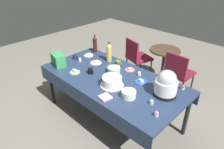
{
  "coord_description": "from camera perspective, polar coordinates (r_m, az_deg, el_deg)",
  "views": [
    {
      "loc": [
        1.82,
        -1.85,
        2.28
      ],
      "look_at": [
        0.0,
        0.0,
        0.8
      ],
      "focal_mm": 32.7,
      "sensor_mm": 36.0,
      "label": 1
    }
  ],
  "objects": [
    {
      "name": "paper_napkin_stack",
      "position": [
        2.58,
        -1.94,
        -6.36
      ],
      "size": [
        0.16,
        0.16,
        0.02
      ],
      "primitive_type": "cube",
      "rotation": [
        0.0,
        0.0,
        -0.14
      ],
      "color": "pink",
      "rests_on": "potluck_table"
    },
    {
      "name": "cupcake_rose",
      "position": [
        3.51,
        -9.01,
        4.08
      ],
      "size": [
        0.05,
        0.05,
        0.07
      ],
      "color": "beige",
      "rests_on": "potluck_table"
    },
    {
      "name": "cupcake_cocoa",
      "position": [
        2.89,
        19.23,
        -3.34
      ],
      "size": [
        0.05,
        0.05,
        0.07
      ],
      "color": "beige",
      "rests_on": "potluck_table"
    },
    {
      "name": "maroon_chair_left",
      "position": [
        4.36,
        6.87,
        5.25
      ],
      "size": [
        0.55,
        0.55,
        0.85
      ],
      "color": "maroon",
      "rests_on": "ground"
    },
    {
      "name": "maroon_chair_right",
      "position": [
        3.91,
        18.02,
        0.89
      ],
      "size": [
        0.45,
        0.45,
        0.85
      ],
      "color": "maroon",
      "rests_on": "ground"
    },
    {
      "name": "dessert_plate_cobalt",
      "position": [
        2.93,
        8.15,
        -1.95
      ],
      "size": [
        0.18,
        0.18,
        0.04
      ],
      "color": "#2D4CB2",
      "rests_on": "potluck_table"
    },
    {
      "name": "soda_bottle_ginger_ale",
      "position": [
        3.44,
        -0.83,
        6.18
      ],
      "size": [
        0.09,
        0.09,
        0.34
      ],
      "color": "gold",
      "rests_on": "potluck_table"
    },
    {
      "name": "cupcake_berry",
      "position": [
        2.51,
        10.99,
        -7.53
      ],
      "size": [
        0.05,
        0.05,
        0.07
      ],
      "color": "beige",
      "rests_on": "potluck_table"
    },
    {
      "name": "soda_carton",
      "position": [
        3.42,
        -14.78,
        3.97
      ],
      "size": [
        0.29,
        0.21,
        0.2
      ],
      "primitive_type": "cube",
      "rotation": [
        0.0,
        0.0,
        -0.21
      ],
      "color": "#338C4C",
      "rests_on": "potluck_table"
    },
    {
      "name": "slow_cooker",
      "position": [
        2.64,
        14.92,
        -2.62
      ],
      "size": [
        0.3,
        0.3,
        0.35
      ],
      "color": "black",
      "rests_on": "potluck_table"
    },
    {
      "name": "frosted_layer_cake",
      "position": [
        2.79,
        -0.01,
        -1.96
      ],
      "size": [
        0.32,
        0.32,
        0.14
      ],
      "color": "silver",
      "rests_on": "potluck_table"
    },
    {
      "name": "coffee_mug_navy",
      "position": [
        3.6,
        -10.09,
        4.89
      ],
      "size": [
        0.12,
        0.08,
        0.09
      ],
      "color": "navy",
      "rests_on": "potluck_table"
    },
    {
      "name": "dessert_plate_coral",
      "position": [
        3.22,
        5.02,
        1.37
      ],
      "size": [
        0.15,
        0.15,
        0.04
      ],
      "color": "#E07266",
      "rests_on": "potluck_table"
    },
    {
      "name": "cupcake_lemon",
      "position": [
        3.07,
        7.62,
        0.25
      ],
      "size": [
        0.05,
        0.05,
        0.07
      ],
      "color": "beige",
      "rests_on": "potluck_table"
    },
    {
      "name": "dessert_plate_white",
      "position": [
        3.72,
        -6.55,
        5.41
      ],
      "size": [
        0.16,
        0.16,
        0.05
      ],
      "color": "white",
      "rests_on": "potluck_table"
    },
    {
      "name": "ceramic_snack_bowl",
      "position": [
        2.58,
        4.71,
        -5.47
      ],
      "size": [
        0.18,
        0.18,
        0.09
      ],
      "primitive_type": "cylinder",
      "color": "silver",
      "rests_on": "potluck_table"
    },
    {
      "name": "potluck_table",
      "position": [
        3.04,
        0.0,
        -1.83
      ],
      "size": [
        2.2,
        1.1,
        0.75
      ],
      "color": "navy",
      "rests_on": "ground"
    },
    {
      "name": "dessert_plate_sage",
      "position": [
        3.19,
        -10.37,
        0.74
      ],
      "size": [
        0.16,
        0.16,
        0.05
      ],
      "color": "#8CA87F",
      "rests_on": "potluck_table"
    },
    {
      "name": "coffee_mug_olive",
      "position": [
        3.32,
        1.8,
        3.15
      ],
      "size": [
        0.12,
        0.08,
        0.09
      ],
      "color": "olive",
      "rests_on": "potluck_table"
    },
    {
      "name": "glass_salad_bowl",
      "position": [
        3.13,
        0.52,
        1.34
      ],
      "size": [
        0.2,
        0.2,
        0.08
      ],
      "primitive_type": "cylinder",
      "color": "#B2C6BC",
      "rests_on": "potluck_table"
    },
    {
      "name": "round_cafe_table",
      "position": [
        4.27,
        14.24,
        4.05
      ],
      "size": [
        0.6,
        0.6,
        0.72
      ],
      "color": "#473323",
      "rests_on": "ground"
    },
    {
      "name": "dessert_plate_cream",
      "position": [
        3.44,
        -4.49,
        3.4
      ],
      "size": [
        0.19,
        0.19,
        0.04
      ],
      "color": "beige",
      "rests_on": "potluck_table"
    },
    {
      "name": "cupcake_vanilla",
      "position": [
        2.88,
        11.78,
        -2.32
      ],
      "size": [
        0.05,
        0.05,
        0.07
      ],
      "color": "beige",
      "rests_on": "potluck_table"
    },
    {
      "name": "cupcake_mint",
      "position": [
        2.35,
        12.33,
        -10.7
      ],
      "size": [
        0.05,
        0.05,
        0.07
      ],
      "color": "beige",
      "rests_on": "potluck_table"
    },
    {
      "name": "coffee_mug_black",
      "position": [
        3.12,
        -6.07,
        0.98
      ],
      "size": [
        0.12,
        0.08,
        0.08
      ],
      "color": "black",
      "rests_on": "potluck_table"
    },
    {
      "name": "soda_bottle_cola",
      "position": [
        3.81,
        -4.8,
        8.45
      ],
      "size": [
        0.08,
        0.08,
        0.33
      ],
      "color": "#33190F",
      "rests_on": "potluck_table"
    },
    {
      "name": "ground",
      "position": [
        3.45,
        0.0,
        -11.61
      ],
      "size": [
        9.0,
        9.0,
        0.0
      ],
      "primitive_type": "plane",
      "color": "slate"
    }
  ]
}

